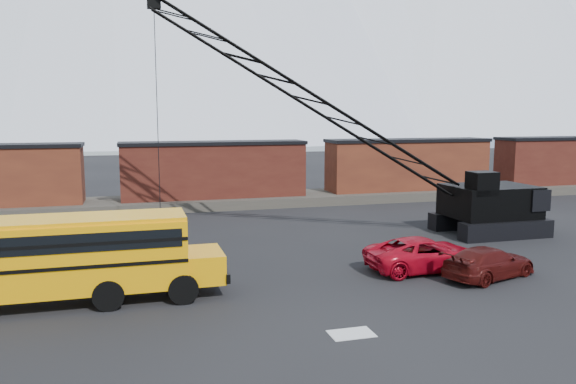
{
  "coord_description": "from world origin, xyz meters",
  "views": [
    {
      "loc": [
        -5.98,
        -19.68,
        6.84
      ],
      "look_at": [
        1.54,
        7.05,
        3.0
      ],
      "focal_mm": 35.0,
      "sensor_mm": 36.0,
      "label": 1
    }
  ],
  "objects_px": {
    "maroon_suv": "(489,263)",
    "crawler_crane": "(322,107)",
    "red_pickup": "(425,254)",
    "school_bus": "(54,257)"
  },
  "relations": [
    {
      "from": "maroon_suv",
      "to": "crawler_crane",
      "type": "distance_m",
      "value": 12.36
    },
    {
      "from": "crawler_crane",
      "to": "maroon_suv",
      "type": "bearing_deg",
      "value": -66.42
    },
    {
      "from": "red_pickup",
      "to": "maroon_suv",
      "type": "bearing_deg",
      "value": -132.08
    },
    {
      "from": "school_bus",
      "to": "crawler_crane",
      "type": "bearing_deg",
      "value": 32.5
    },
    {
      "from": "school_bus",
      "to": "red_pickup",
      "type": "height_order",
      "value": "school_bus"
    },
    {
      "from": "school_bus",
      "to": "red_pickup",
      "type": "distance_m",
      "value": 15.18
    },
    {
      "from": "red_pickup",
      "to": "school_bus",
      "type": "bearing_deg",
      "value": 90.62
    },
    {
      "from": "red_pickup",
      "to": "crawler_crane",
      "type": "relative_size",
      "value": 0.24
    },
    {
      "from": "red_pickup",
      "to": "maroon_suv",
      "type": "distance_m",
      "value": 2.68
    },
    {
      "from": "maroon_suv",
      "to": "crawler_crane",
      "type": "xyz_separation_m",
      "value": [
        -4.18,
        9.58,
        6.6
      ]
    }
  ]
}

